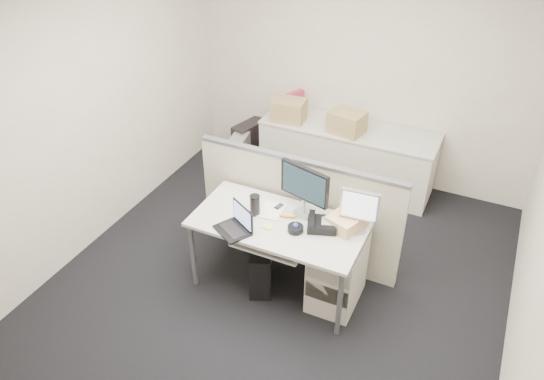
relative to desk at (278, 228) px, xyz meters
The scene contains 27 objects.
floor 0.67m from the desk, ahead, with size 4.00×4.50×0.01m, color black.
wall_back 2.35m from the desk, 90.00° to the left, with size 4.00×0.02×2.70m, color beige.
wall_front 2.35m from the desk, 90.00° to the right, with size 4.00×0.02×2.70m, color beige.
wall_left 2.11m from the desk, behind, with size 0.02×4.50×2.70m, color beige.
desk is the anchor object (origin of this frame).
keyboard_tray 0.19m from the desk, 90.00° to the right, with size 0.62×0.32×0.02m, color #B4B1A9.
drawer_pedestal 0.65m from the desk, ahead, with size 0.40×0.55×0.65m, color beige.
cubicle_partition 0.46m from the desk, 90.00° to the left, with size 2.00×0.06×1.10m, color #AAA088.
back_counter 1.95m from the desk, 90.00° to the left, with size 2.00×0.60×0.72m, color beige.
monitor_main 0.40m from the desk, 53.31° to the left, with size 0.48×0.19×0.48m, color black.
monitor_small 0.72m from the desk, 15.48° to the left, with size 0.32×0.16×0.40m, color #B7B7BC.
laptop 0.45m from the desk, 136.97° to the right, with size 0.30×0.22×0.22m, color black.
trackball 0.21m from the desk, 15.40° to the right, with size 0.13×0.13×0.05m, color black.
desk_phone 0.39m from the desk, 12.19° to the left, with size 0.24×0.20×0.08m, color black.
paper_stack 0.18m from the desk, 135.00° to the left, with size 0.20×0.26×0.01m, color white.
sticky_pad 0.13m from the desk, 116.84° to the right, with size 0.08×0.08×0.01m, color #E0DD49.
travel_mug 0.28m from the desk, behind, with size 0.09×0.09×0.18m, color black.
banana 0.14m from the desk, 66.50° to the left, with size 0.16×0.04×0.04m, color gold.
cellphone 0.23m from the desk, 113.83° to the left, with size 0.05×0.10×0.01m, color black.
manila_folders 0.60m from the desk, 19.98° to the left, with size 0.25×0.32×0.12m, color #F6CF8E.
keyboard 0.23m from the desk, 77.20° to the right, with size 0.47×0.17×0.03m, color black.
pc_tower_desk 0.47m from the desk, 161.57° to the right, with size 0.19×0.48×0.45m, color black.
pc_tower_spare_dark 2.47m from the desk, 123.27° to the left, with size 0.20×0.50×0.46m, color black.
pc_tower_spare_silver 2.13m from the desk, 128.57° to the left, with size 0.19×0.47×0.44m, color #B7B7BC.
cardboard_box_left 1.95m from the desk, 111.14° to the left, with size 0.37×0.28×0.28m, color olive.
cardboard_box_right 1.82m from the desk, 90.00° to the left, with size 0.37×0.29×0.27m, color olive.
red_binder 2.17m from the desk, 110.02° to the left, with size 0.07×0.29×0.27m, color #AB263D.
Camera 1 is at (1.50, -3.31, 3.53)m, focal length 35.00 mm.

